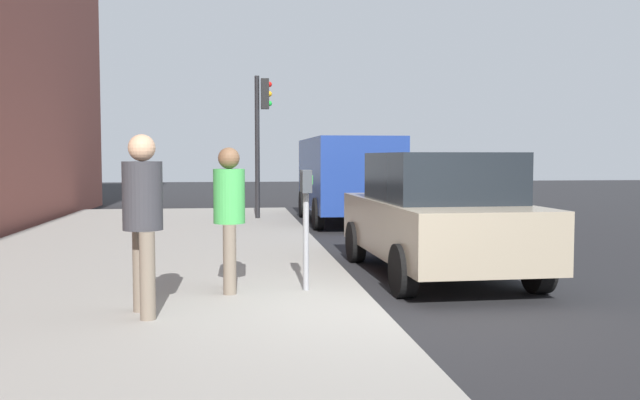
% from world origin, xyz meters
% --- Properties ---
extents(ground_plane, '(80.00, 80.00, 0.00)m').
position_xyz_m(ground_plane, '(0.00, 0.00, 0.00)').
color(ground_plane, '#232326').
rests_on(ground_plane, ground).
extents(sidewalk_slab, '(28.00, 6.00, 0.15)m').
position_xyz_m(sidewalk_slab, '(0.00, 3.00, 0.07)').
color(sidewalk_slab, gray).
rests_on(sidewalk_slab, ground_plane).
extents(parking_meter, '(0.36, 0.12, 1.41)m').
position_xyz_m(parking_meter, '(0.88, 0.69, 1.17)').
color(parking_meter, gray).
rests_on(parking_meter, sidewalk_slab).
extents(pedestrian_at_meter, '(0.51, 0.36, 1.67)m').
position_xyz_m(pedestrian_at_meter, '(0.93, 1.57, 1.12)').
color(pedestrian_at_meter, '#726656').
rests_on(pedestrian_at_meter, sidewalk_slab).
extents(pedestrian_bystander, '(0.52, 0.39, 1.78)m').
position_xyz_m(pedestrian_bystander, '(-0.20, 2.40, 1.21)').
color(pedestrian_bystander, '#726656').
rests_on(pedestrian_bystander, sidewalk_slab).
extents(parked_sedan_near, '(4.45, 2.07, 1.77)m').
position_xyz_m(parked_sedan_near, '(2.44, -1.35, 0.89)').
color(parked_sedan_near, gray).
rests_on(parked_sedan_near, ground_plane).
extents(parked_van_far, '(5.20, 2.13, 2.18)m').
position_xyz_m(parked_van_far, '(10.47, -1.35, 1.26)').
color(parked_van_far, navy).
rests_on(parked_van_far, ground_plane).
extents(traffic_signal, '(0.24, 0.44, 3.60)m').
position_xyz_m(traffic_signal, '(10.47, 0.85, 2.58)').
color(traffic_signal, black).
rests_on(traffic_signal, sidewalk_slab).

